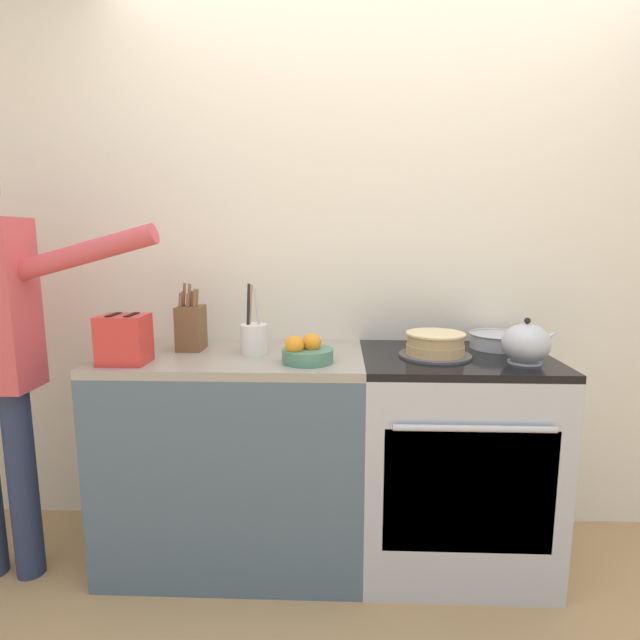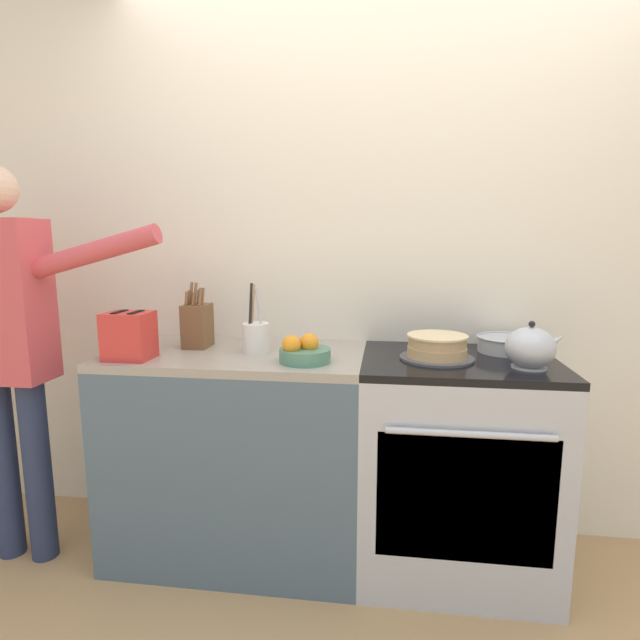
{
  "view_description": "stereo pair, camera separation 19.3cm",
  "coord_description": "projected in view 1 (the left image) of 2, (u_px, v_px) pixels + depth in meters",
  "views": [
    {
      "loc": [
        -0.22,
        -1.73,
        1.4
      ],
      "look_at": [
        -0.29,
        0.27,
        1.06
      ],
      "focal_mm": 28.0,
      "sensor_mm": 36.0,
      "label": 1
    },
    {
      "loc": [
        -0.02,
        -1.72,
        1.4
      ],
      "look_at": [
        -0.29,
        0.27,
        1.06
      ],
      "focal_mm": 28.0,
      "sensor_mm": 36.0,
      "label": 2
    }
  ],
  "objects": [
    {
      "name": "layer_cake",
      "position": [
        435.0,
        345.0,
        2.04
      ],
      "size": [
        0.29,
        0.29,
        0.1
      ],
      "color": "#4C4C51",
      "rests_on": "stove_range"
    },
    {
      "name": "utensil_crock",
      "position": [
        254.0,
        338.0,
        2.08
      ],
      "size": [
        0.11,
        0.11,
        0.29
      ],
      "color": "silver",
      "rests_on": "counter_cabinet"
    },
    {
      "name": "counter_cabinet",
      "position": [
        237.0,
        455.0,
        2.18
      ],
      "size": [
        1.08,
        0.61,
        0.91
      ],
      "color": "#4C6070",
      "rests_on": "ground_plane"
    },
    {
      "name": "ground_plane",
      "position": [
        393.0,
        603.0,
        1.93
      ],
      "size": [
        16.0,
        16.0,
        0.0
      ],
      "primitive_type": "plane",
      "color": "tan"
    },
    {
      "name": "toaster",
      "position": [
        124.0,
        339.0,
        1.92
      ],
      "size": [
        0.19,
        0.15,
        0.19
      ],
      "color": "red",
      "rests_on": "counter_cabinet"
    },
    {
      "name": "knife_block",
      "position": [
        191.0,
        327.0,
        2.16
      ],
      "size": [
        0.11,
        0.14,
        0.29
      ],
      "color": "brown",
      "rests_on": "counter_cabinet"
    },
    {
      "name": "fruit_bowl",
      "position": [
        306.0,
        352.0,
        1.94
      ],
      "size": [
        0.2,
        0.2,
        0.11
      ],
      "color": "#4C7F66",
      "rests_on": "counter_cabinet"
    },
    {
      "name": "wall_back",
      "position": [
        385.0,
        259.0,
        2.33
      ],
      "size": [
        8.0,
        0.04,
        2.6
      ],
      "color": "silver",
      "rests_on": "ground_plane"
    },
    {
      "name": "tea_kettle",
      "position": [
        526.0,
        344.0,
        1.93
      ],
      "size": [
        0.22,
        0.18,
        0.18
      ],
      "color": "#B7BABF",
      "rests_on": "stove_range"
    },
    {
      "name": "stove_range",
      "position": [
        451.0,
        459.0,
        2.14
      ],
      "size": [
        0.77,
        0.64,
        0.91
      ],
      "color": "#B7BABF",
      "rests_on": "ground_plane"
    },
    {
      "name": "mixing_bowl",
      "position": [
        498.0,
        340.0,
        2.2
      ],
      "size": [
        0.25,
        0.25,
        0.07
      ],
      "color": "#B7BABF",
      "rests_on": "stove_range"
    }
  ]
}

